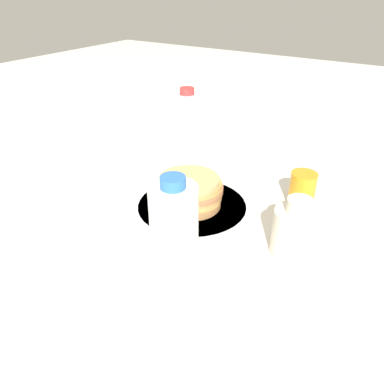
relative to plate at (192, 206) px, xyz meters
name	(u,v)px	position (x,y,z in m)	size (l,w,h in m)	color
ground_plane	(205,206)	(0.03, -0.02, -0.01)	(4.00, 4.00, 0.00)	silver
plate	(192,206)	(0.00, 0.00, 0.00)	(0.28, 0.28, 0.01)	white
pancake_stack	(191,191)	(0.00, 0.00, 0.04)	(0.15, 0.15, 0.07)	tan
juice_glass	(302,189)	(0.16, -0.21, 0.04)	(0.06, 0.06, 0.08)	orange
cream_jug	(296,231)	(-0.03, -0.26, 0.05)	(0.09, 0.09, 0.12)	beige
water_bottle_near	(175,241)	(-0.24, -0.12, 0.10)	(0.08, 0.08, 0.23)	silver
water_bottle_mid	(187,128)	(0.22, 0.16, 0.10)	(0.08, 0.08, 0.22)	silver
napkin	(235,146)	(0.38, 0.08, 0.00)	(0.18, 0.17, 0.02)	white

